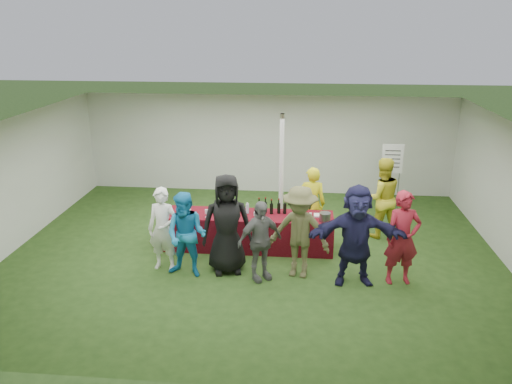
# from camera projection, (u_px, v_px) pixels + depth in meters

# --- Properties ---
(ground) EXTENTS (60.00, 60.00, 0.00)m
(ground) POSITION_uv_depth(u_px,v_px,m) (254.00, 253.00, 10.34)
(ground) COLOR #284719
(ground) RESTS_ON ground
(tent) EXTENTS (10.00, 10.00, 10.00)m
(tent) POSITION_uv_depth(u_px,v_px,m) (281.00, 175.00, 10.99)
(tent) COLOR white
(tent) RESTS_ON ground
(serving_table) EXTENTS (3.60, 0.80, 0.75)m
(serving_table) POSITION_uv_depth(u_px,v_px,m) (247.00, 231.00, 10.48)
(serving_table) COLOR maroon
(serving_table) RESTS_ON ground
(wine_bottles) EXTENTS (0.61, 0.16, 0.32)m
(wine_bottles) POSITION_uv_depth(u_px,v_px,m) (272.00, 208.00, 10.40)
(wine_bottles) COLOR black
(wine_bottles) RESTS_ON serving_table
(wine_glasses) EXTENTS (2.76, 0.14, 0.16)m
(wine_glasses) POSITION_uv_depth(u_px,v_px,m) (227.00, 213.00, 10.12)
(wine_glasses) COLOR silver
(wine_glasses) RESTS_ON serving_table
(water_bottle) EXTENTS (0.07, 0.07, 0.23)m
(water_bottle) POSITION_uv_depth(u_px,v_px,m) (247.00, 208.00, 10.40)
(water_bottle) COLOR silver
(water_bottle) RESTS_ON serving_table
(bar_towel) EXTENTS (0.25, 0.18, 0.03)m
(bar_towel) POSITION_uv_depth(u_px,v_px,m) (320.00, 215.00, 10.27)
(bar_towel) COLOR white
(bar_towel) RESTS_ON serving_table
(dump_bucket) EXTENTS (0.23, 0.23, 0.18)m
(dump_bucket) POSITION_uv_depth(u_px,v_px,m) (325.00, 217.00, 9.98)
(dump_bucket) COLOR slate
(dump_bucket) RESTS_ON serving_table
(wine_list_sign) EXTENTS (0.50, 0.03, 1.80)m
(wine_list_sign) POSITION_uv_depth(u_px,v_px,m) (392.00, 164.00, 11.92)
(wine_list_sign) COLOR slate
(wine_list_sign) RESTS_ON ground
(staff_pourer) EXTENTS (0.61, 0.41, 1.65)m
(staff_pourer) POSITION_uv_depth(u_px,v_px,m) (311.00, 204.00, 10.74)
(staff_pourer) COLOR yellow
(staff_pourer) RESTS_ON ground
(staff_back) EXTENTS (1.00, 0.85, 1.80)m
(staff_back) POSITION_uv_depth(u_px,v_px,m) (381.00, 198.00, 10.89)
(staff_back) COLOR gold
(staff_back) RESTS_ON ground
(customer_0) EXTENTS (0.64, 0.47, 1.64)m
(customer_0) POSITION_uv_depth(u_px,v_px,m) (163.00, 229.00, 9.45)
(customer_0) COLOR white
(customer_0) RESTS_ON ground
(customer_1) EXTENTS (0.90, 0.76, 1.63)m
(customer_1) POSITION_uv_depth(u_px,v_px,m) (187.00, 235.00, 9.19)
(customer_1) COLOR #1B85C3
(customer_1) RESTS_ON ground
(customer_2) EXTENTS (1.06, 0.82, 1.93)m
(customer_2) POSITION_uv_depth(u_px,v_px,m) (227.00, 224.00, 9.32)
(customer_2) COLOR black
(customer_2) RESTS_ON ground
(customer_3) EXTENTS (0.95, 0.82, 1.53)m
(customer_3) POSITION_uv_depth(u_px,v_px,m) (260.00, 241.00, 9.07)
(customer_3) COLOR slate
(customer_3) RESTS_ON ground
(customer_4) EXTENTS (1.26, 0.90, 1.77)m
(customer_4) POSITION_uv_depth(u_px,v_px,m) (299.00, 232.00, 9.15)
(customer_4) COLOR brown
(customer_4) RESTS_ON ground
(customer_5) EXTENTS (1.78, 0.69, 1.88)m
(customer_5) POSITION_uv_depth(u_px,v_px,m) (356.00, 235.00, 8.89)
(customer_5) COLOR #1D1C43
(customer_5) RESTS_ON ground
(customer_6) EXTENTS (0.70, 0.52, 1.76)m
(customer_6) POSITION_uv_depth(u_px,v_px,m) (402.00, 238.00, 8.92)
(customer_6) COLOR maroon
(customer_6) RESTS_ON ground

